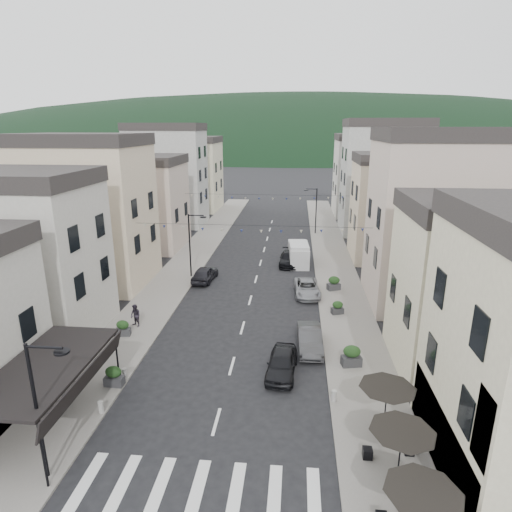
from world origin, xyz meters
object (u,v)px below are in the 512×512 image
Objects in this scene: parked_car_d at (289,259)px; parked_car_e at (205,274)px; pedestrian_b at (135,316)px; parked_car_c at (307,288)px; parked_car_b at (310,339)px; pedestrian_a at (70,367)px; parked_car_a at (282,363)px; delivery_van at (298,253)px.

parked_car_d is 1.10× the size of parked_car_e.
pedestrian_b reaches higher than parked_car_e.
parked_car_c is at bearing -76.57° from parked_car_d.
parked_car_b reaches higher than parked_car_c.
pedestrian_a reaches higher than pedestrian_b.
pedestrian_b is (-2.81, -9.85, 0.23)m from parked_car_e.
parked_car_a is 2.45× the size of pedestrian_b.
parked_car_c is 9.55m from parked_car_e.
delivery_van is at bearing -139.47° from parked_car_e.
pedestrian_b is (-12.01, -7.30, 0.31)m from parked_car_c.
parked_car_d is at bearing -164.82° from delivery_van.
pedestrian_a reaches higher than parked_car_c.
parked_car_e is (-9.20, 2.55, 0.08)m from parked_car_c.
delivery_van is 25.76m from pedestrian_a.
parked_car_e is at bearing -142.02° from parked_car_d.
pedestrian_a is (-13.12, -14.18, 0.38)m from parked_car_c.
delivery_van is (-0.72, 17.54, 0.44)m from parked_car_b.
parked_car_e is at bearing 160.31° from parked_car_c.
parked_car_a is 12.26m from parked_car_c.
pedestrian_b is at bearing 79.99° from parked_car_e.
parked_car_b is 14.87m from parked_car_e.
parked_car_b is 12.15m from pedestrian_b.
parked_car_d is at bearing 85.17° from pedestrian_b.
delivery_van is 19.34m from pedestrian_b.
pedestrian_a reaches higher than parked_car_a.
parked_car_a is 0.88× the size of parked_car_d.
parked_car_a is 11.66m from pedestrian_a.
parked_car_e is (-7.55, 14.70, 0.02)m from parked_car_a.
parked_car_d is (-1.68, 8.07, 0.04)m from parked_car_c.
pedestrian_b is at bearing -129.55° from delivery_van.
pedestrian_b is at bearing -152.92° from parked_car_c.
delivery_van reaches higher than pedestrian_a.
parked_car_a is 0.95× the size of parked_car_b.
parked_car_b is 0.85× the size of delivery_van.
parked_car_b is 2.58× the size of pedestrian_b.
parked_car_e is 2.33× the size of pedestrian_a.
delivery_van is 3.03× the size of pedestrian_b.
delivery_van is at bearing 76.07° from pedestrian_a.
parked_car_a is at bearing 3.96° from pedestrian_b.
parked_car_d is at bearing 93.15° from parked_car_b.
parked_car_c is 2.73× the size of pedestrian_b.
parked_car_e is at bearing -149.21° from delivery_van.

